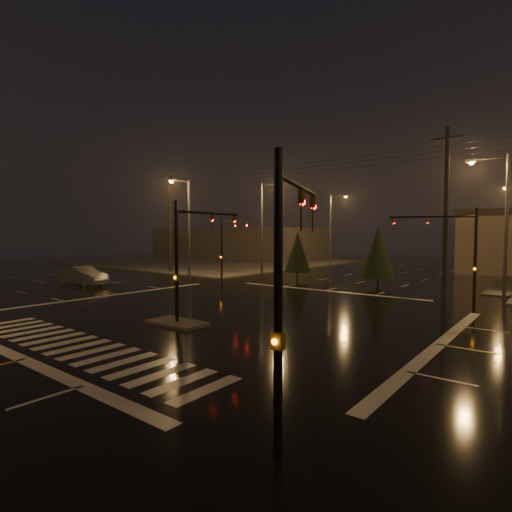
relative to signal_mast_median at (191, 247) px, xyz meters
The scene contains 20 objects.
ground 4.85m from the signal_mast_median, 90.00° to the left, with size 140.00×140.00×0.00m, color black.
sidewalk_nw 44.80m from the signal_mast_median, 132.21° to the left, with size 36.00×36.00×0.12m, color #44413D.
median_island 3.79m from the signal_mast_median, 90.00° to the right, with size 3.00×1.60×0.15m, color #44413D.
crosswalk 7.01m from the signal_mast_median, 90.00° to the right, with size 15.00×2.60×0.01m, color beige.
stop_bar_near 8.77m from the signal_mast_median, 90.00° to the right, with size 16.00×0.50×0.01m, color beige.
stop_bar_far 14.56m from the signal_mast_median, 90.00° to the left, with size 16.00×0.50×0.01m, color beige.
commercial_block 57.07m from the signal_mast_median, 127.83° to the left, with size 30.00×18.00×5.60m, color #463F3D.
signal_mast_median is the anchor object (origin of this frame).
signal_mast_ne 16.27m from the signal_mast_median, 54.28° to the left, with size 4.84×1.86×6.00m.
signal_mast_nw 16.27m from the signal_mast_median, 125.72° to the left, with size 4.84×1.86×6.00m.
signal_mast_se 12.22m from the signal_mast_median, 33.15° to the right, with size 1.55×3.87×6.00m.
streetlight_1 23.94m from the signal_mast_median, 117.96° to the left, with size 2.77×0.32×10.00m.
streetlight_2 38.78m from the signal_mast_median, 106.79° to the left, with size 2.77×0.32×10.00m.
streetlight_3 22.20m from the signal_mast_median, 59.61° to the left, with size 2.77×0.32×10.00m.
streetlight_5 21.53m from the signal_mast_median, 138.30° to the left, with size 0.32×2.77×10.00m.
utility_pole_0 27.95m from the signal_mast_median, 142.19° to the left, with size 2.20×0.32×12.00m.
utility_pole_1 19.00m from the signal_mast_median, 64.89° to the left, with size 2.20×0.32×12.00m.
conifer_3 20.93m from the signal_mast_median, 107.24° to the left, with size 2.60×2.60×4.76m.
conifer_4 19.66m from the signal_mast_median, 83.66° to the left, with size 2.89×2.89×5.22m.
car_crossing 19.09m from the signal_mast_median, 166.98° to the left, with size 1.74×5.00×1.65m, color #5C5E63.
Camera 1 is at (14.87, -16.80, 4.35)m, focal length 28.00 mm.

